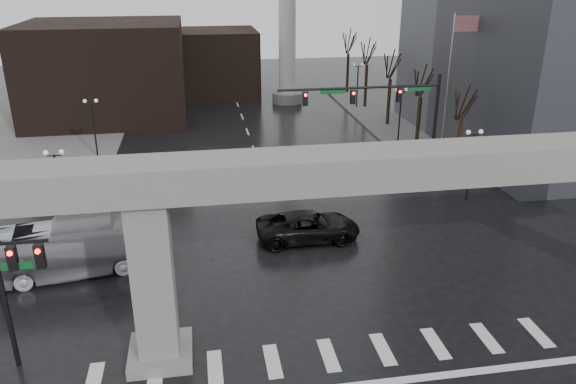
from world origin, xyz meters
name	(u,v)px	position (x,y,z in m)	size (l,w,h in m)	color
ground	(323,341)	(0.00, 0.00, 0.00)	(160.00, 160.00, 0.00)	black
sidewalk_ne	(482,115)	(26.00, 36.00, 0.07)	(28.00, 36.00, 0.15)	slate
elevated_guideway	(358,195)	(1.26, 0.00, 6.88)	(48.00, 2.60, 8.70)	gray
building_far_left	(106,71)	(-14.00, 42.00, 5.00)	(16.00, 14.00, 10.00)	black
building_far_mid	(217,63)	(-2.00, 52.00, 4.00)	(10.00, 10.00, 8.00)	black
signal_mast_arm	(388,105)	(8.99, 18.80, 5.83)	(12.12, 0.43, 8.00)	black
signal_left_pole	(15,278)	(-12.25, 0.50, 4.07)	(2.30, 0.30, 6.00)	black
flagpole_assembly	(452,72)	(15.29, 22.00, 7.53)	(2.06, 0.12, 12.00)	silver
lamp_right_0	(472,153)	(13.50, 14.00, 3.47)	(1.22, 0.32, 5.11)	black
lamp_right_1	(401,106)	(13.50, 28.00, 3.47)	(1.22, 0.32, 5.11)	black
lamp_right_2	(358,78)	(13.50, 42.00, 3.47)	(1.22, 0.32, 5.11)	black
lamp_left_0	(57,176)	(-13.50, 14.00, 3.47)	(1.22, 0.32, 5.11)	black
lamp_left_1	(93,118)	(-13.50, 28.00, 3.47)	(1.22, 0.32, 5.11)	black
lamp_left_2	(113,85)	(-13.50, 42.00, 3.47)	(1.22, 0.32, 5.11)	black
tree_right_0	(459,145)	(14.53, 18.02, 2.79)	(1.09, 1.58, 7.50)	black
tree_right_1	(419,118)	(14.53, 26.02, 2.85)	(1.09, 1.61, 7.67)	black
tree_right_2	(389,97)	(14.53, 34.02, 2.91)	(1.10, 1.63, 7.85)	black
tree_right_3	(366,82)	(14.53, 42.02, 2.98)	(1.11, 1.66, 8.02)	black
tree_right_4	(348,69)	(14.53, 50.02, 3.04)	(1.12, 1.69, 8.19)	black
pickup_truck	(308,227)	(1.27, 9.78, 0.86)	(2.85, 6.18, 1.72)	black
city_bus	(65,249)	(-12.19, 7.94, 1.49)	(2.51, 10.72, 2.99)	#ABABB0
far_car	(202,170)	(-4.77, 21.23, 0.71)	(1.68, 4.17, 1.42)	black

